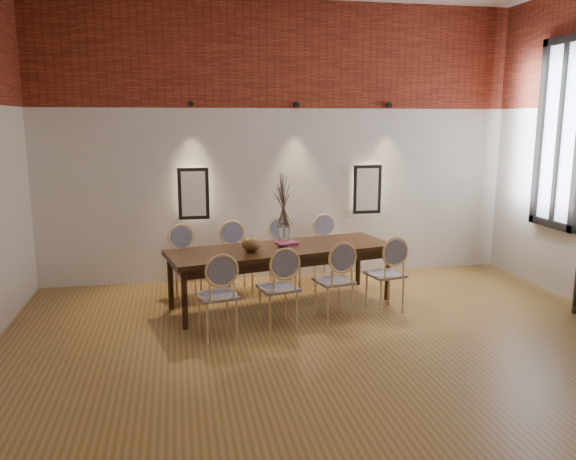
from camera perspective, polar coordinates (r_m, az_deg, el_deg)
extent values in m
cube|color=olive|center=(5.41, 6.54, -14.57)|extent=(7.00, 7.00, 0.02)
cube|color=silver|center=(8.34, -0.69, 8.82)|extent=(7.00, 0.10, 4.00)
cube|color=maroon|center=(8.31, -0.62, 17.44)|extent=(7.00, 0.02, 1.50)
cube|color=#FFEAC6|center=(8.15, -9.58, 3.68)|extent=(0.36, 0.06, 0.66)
cube|color=#FFEAC6|center=(8.63, 7.98, 4.13)|extent=(0.36, 0.06, 0.66)
cylinder|color=black|center=(8.06, -9.86, 12.49)|extent=(0.08, 0.10, 0.08)
cylinder|color=black|center=(8.24, 0.87, 12.62)|extent=(0.08, 0.10, 0.08)
cylinder|color=black|center=(8.65, 10.20, 12.38)|extent=(0.08, 0.10, 0.08)
cube|color=silver|center=(8.31, 25.98, 8.75)|extent=(0.02, 0.78, 2.38)
cube|color=black|center=(8.30, 25.87, 8.76)|extent=(0.08, 0.90, 2.50)
cube|color=black|center=(8.30, 25.87, 8.76)|extent=(0.06, 0.06, 2.40)
cube|color=#311A0B|center=(7.19, -0.63, -4.69)|extent=(2.98, 1.49, 0.75)
cylinder|color=silver|center=(7.07, -0.47, -0.57)|extent=(0.14, 0.14, 0.30)
ellipsoid|color=brown|center=(6.88, -3.74, -1.43)|extent=(0.24, 0.24, 0.18)
cube|color=#87184C|center=(7.26, -0.13, -1.35)|extent=(0.29, 0.23, 0.03)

